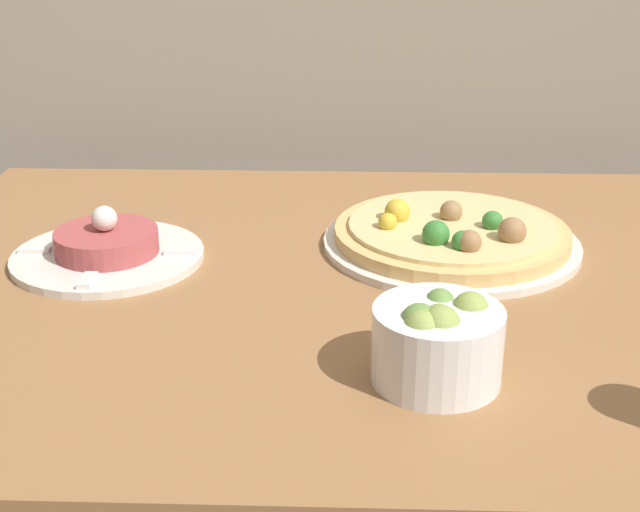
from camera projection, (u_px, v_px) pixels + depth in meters
dining_table at (343, 350)px, 1.11m from camera, size 1.14×0.86×0.73m
pizza_plate at (448, 235)px, 1.16m from camera, size 0.33×0.33×0.06m
tartare_plate at (104, 249)px, 1.12m from camera, size 0.24×0.24×0.07m
small_bowl at (432, 341)px, 0.83m from camera, size 0.12×0.12×0.09m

